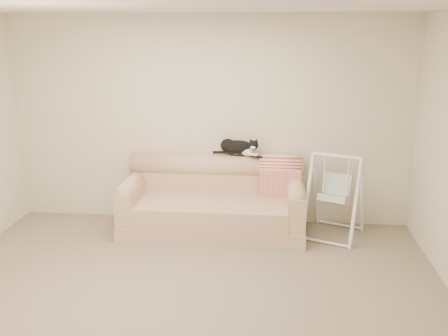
% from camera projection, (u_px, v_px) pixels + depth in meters
% --- Properties ---
extents(ground_plane, '(5.00, 5.00, 0.00)m').
position_uv_depth(ground_plane, '(184.00, 295.00, 4.67)').
color(ground_plane, '#7A6859').
rests_on(ground_plane, ground).
extents(room_shell, '(5.04, 4.04, 2.60)m').
position_uv_depth(room_shell, '(181.00, 136.00, 4.26)').
color(room_shell, beige).
rests_on(room_shell, ground).
extents(sofa, '(2.20, 0.93, 0.90)m').
position_uv_depth(sofa, '(214.00, 203.00, 6.11)').
color(sofa, tan).
rests_on(sofa, ground).
extents(remote_a, '(0.18, 0.06, 0.03)m').
position_uv_depth(remote_a, '(238.00, 155.00, 6.17)').
color(remote_a, black).
rests_on(remote_a, sofa).
extents(remote_b, '(0.16, 0.14, 0.02)m').
position_uv_depth(remote_b, '(256.00, 156.00, 6.12)').
color(remote_b, black).
rests_on(remote_b, sofa).
extents(tuxedo_cat, '(0.58, 0.29, 0.23)m').
position_uv_depth(tuxedo_cat, '(238.00, 147.00, 6.16)').
color(tuxedo_cat, black).
rests_on(tuxedo_cat, sofa).
extents(throw_blanket, '(0.51, 0.38, 0.58)m').
position_uv_depth(throw_blanket, '(280.00, 171.00, 6.16)').
color(throw_blanket, red).
rests_on(throw_blanket, sofa).
extents(baby_swing, '(0.81, 0.84, 1.01)m').
position_uv_depth(baby_swing, '(335.00, 195.00, 5.93)').
color(baby_swing, white).
rests_on(baby_swing, ground).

